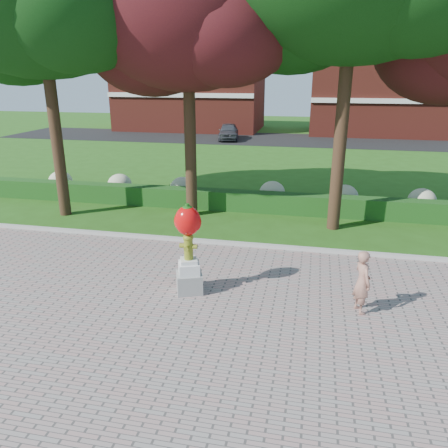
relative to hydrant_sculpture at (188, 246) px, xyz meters
name	(u,v)px	position (x,y,z in m)	size (l,w,h in m)	color
ground	(203,287)	(0.25, 0.39, -1.29)	(100.00, 100.00, 0.00)	#245114
walkway	(147,385)	(0.25, -3.61, -1.27)	(40.00, 14.00, 0.04)	gray
curb	(226,243)	(0.25, 3.39, -1.21)	(40.00, 0.18, 0.15)	#ADADA5
lawn_hedge	(245,201)	(0.25, 7.39, -0.89)	(24.00, 0.70, 0.80)	#134415
hydrangea_row	(262,192)	(0.82, 8.39, -0.74)	(20.10, 1.10, 0.99)	beige
street	(284,140)	(0.25, 28.39, -1.28)	(50.00, 8.00, 0.02)	black
building_left	(191,93)	(-9.75, 34.39, 2.21)	(14.00, 8.00, 7.00)	maroon
building_right	(378,98)	(8.25, 34.39, 1.91)	(12.00, 8.00, 6.40)	maroon
tree_mid_left	(185,15)	(-1.85, 6.47, 6.01)	(8.25, 7.04, 10.69)	black
hydrant_sculpture	(188,246)	(0.00, 0.00, 0.00)	(0.82, 0.82, 2.35)	gray
woman	(362,282)	(4.21, -0.14, -0.48)	(0.56, 0.37, 1.53)	#A87260
parked_car	(228,131)	(-4.45, 27.30, -0.58)	(1.63, 4.05, 1.38)	#3F4147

